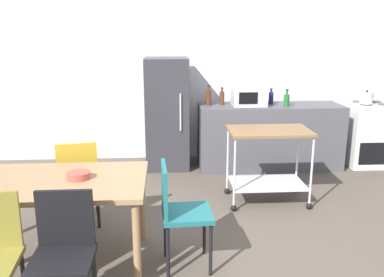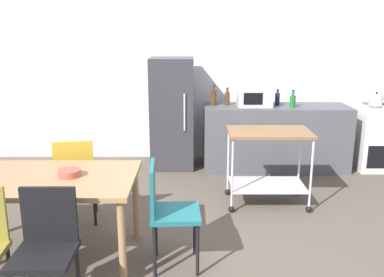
% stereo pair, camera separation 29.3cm
% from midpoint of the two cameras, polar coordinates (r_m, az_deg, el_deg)
% --- Properties ---
extents(ground_plane, '(12.00, 12.00, 0.00)m').
position_cam_midpoint_polar(ground_plane, '(3.66, 7.10, -17.15)').
color(ground_plane, brown).
extents(back_wall, '(8.40, 0.12, 2.90)m').
position_cam_midpoint_polar(back_wall, '(6.32, 4.14, 10.33)').
color(back_wall, white).
rests_on(back_wall, ground_plane).
extents(kitchen_counter, '(2.00, 0.64, 0.90)m').
position_cam_midpoint_polar(kitchen_counter, '(6.02, 12.91, 0.12)').
color(kitchen_counter, '#4C4C51').
rests_on(kitchen_counter, ground_plane).
extents(dining_table, '(1.50, 0.90, 0.75)m').
position_cam_midpoint_polar(dining_table, '(3.63, -17.00, -6.21)').
color(dining_table, '#A37A51').
rests_on(dining_table, ground_plane).
extents(chair_black, '(0.40, 0.40, 0.89)m').
position_cam_midpoint_polar(chair_black, '(3.01, -16.37, -13.79)').
color(chair_black, black).
rests_on(chair_black, ground_plane).
extents(chair_mustard, '(0.47, 0.47, 0.89)m').
position_cam_midpoint_polar(chair_mustard, '(4.31, -13.46, -4.78)').
color(chair_mustard, gold).
rests_on(chair_mustard, ground_plane).
extents(chair_teal, '(0.42, 0.42, 0.89)m').
position_cam_midpoint_polar(chair_teal, '(3.43, -0.65, -9.50)').
color(chair_teal, '#1E666B').
rests_on(chair_teal, ground_plane).
extents(stove_oven, '(0.60, 0.61, 0.92)m').
position_cam_midpoint_polar(stove_oven, '(6.51, 25.43, 0.15)').
color(stove_oven, white).
rests_on(stove_oven, ground_plane).
extents(refrigerator, '(0.60, 0.63, 1.55)m').
position_cam_midpoint_polar(refrigerator, '(5.90, -1.01, 3.44)').
color(refrigerator, '#333338').
rests_on(refrigerator, ground_plane).
extents(kitchen_cart, '(0.91, 0.57, 0.85)m').
position_cam_midpoint_polar(kitchen_cart, '(4.74, 12.39, -2.25)').
color(kitchen_cart, brown).
rests_on(kitchen_cart, ground_plane).
extents(bottle_vinegar, '(0.08, 0.08, 0.28)m').
position_cam_midpoint_polar(bottle_vinegar, '(5.82, 4.71, 5.64)').
color(bottle_vinegar, '#4C2D19').
rests_on(bottle_vinegar, kitchen_counter).
extents(bottle_wine, '(0.07, 0.07, 0.24)m').
position_cam_midpoint_polar(bottle_wine, '(5.86, 6.56, 5.50)').
color(bottle_wine, '#4C2D19').
rests_on(bottle_wine, kitchen_counter).
extents(microwave, '(0.46, 0.35, 0.26)m').
position_cam_midpoint_polar(microwave, '(5.83, 10.21, 5.62)').
color(microwave, silver).
rests_on(microwave, kitchen_counter).
extents(bottle_soda, '(0.07, 0.07, 0.22)m').
position_cam_midpoint_polar(bottle_soda, '(5.99, 13.24, 5.33)').
color(bottle_soda, navy).
rests_on(bottle_soda, kitchen_counter).
extents(bottle_olive_oil, '(0.08, 0.08, 0.23)m').
position_cam_midpoint_polar(bottle_olive_oil, '(5.87, 15.27, 5.00)').
color(bottle_olive_oil, '#1E6628').
rests_on(bottle_olive_oil, kitchen_counter).
extents(fruit_bowl, '(0.19, 0.19, 0.06)m').
position_cam_midpoint_polar(fruit_bowl, '(3.55, -13.82, -4.58)').
color(fruit_bowl, '#B24C3F').
rests_on(fruit_bowl, dining_table).
extents(kettle, '(0.24, 0.17, 0.19)m').
position_cam_midpoint_polar(kettle, '(6.27, 25.37, 4.79)').
color(kettle, silver).
rests_on(kettle, stove_oven).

